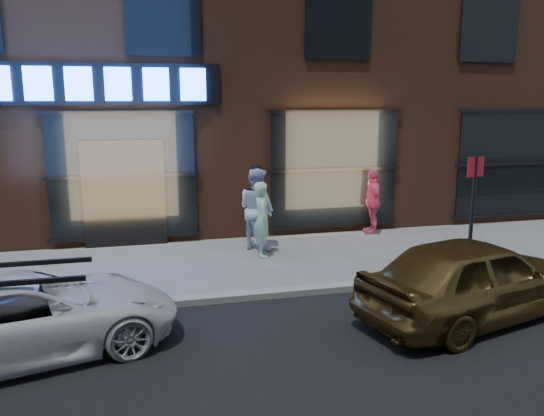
{
  "coord_description": "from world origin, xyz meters",
  "views": [
    {
      "loc": [
        0.48,
        -8.23,
        3.27
      ],
      "look_at": [
        2.85,
        1.6,
        1.2
      ],
      "focal_mm": 35.0,
      "sensor_mm": 36.0,
      "label": 1
    }
  ],
  "objects_px": {
    "gold_sedan": "(475,278)",
    "passerby": "(372,202)",
    "man_cap": "(257,209)",
    "sign_post": "(473,205)",
    "white_suv": "(27,316)",
    "man_bowtie": "(263,219)"
  },
  "relations": [
    {
      "from": "passerby",
      "to": "man_cap",
      "type": "bearing_deg",
      "value": -66.46
    },
    {
      "from": "white_suv",
      "to": "passerby",
      "type": "bearing_deg",
      "value": -70.11
    },
    {
      "from": "man_cap",
      "to": "gold_sedan",
      "type": "height_order",
      "value": "man_cap"
    },
    {
      "from": "man_cap",
      "to": "sign_post",
      "type": "height_order",
      "value": "sign_post"
    },
    {
      "from": "passerby",
      "to": "gold_sedan",
      "type": "relative_size",
      "value": 0.42
    },
    {
      "from": "passerby",
      "to": "white_suv",
      "type": "height_order",
      "value": "passerby"
    },
    {
      "from": "man_cap",
      "to": "passerby",
      "type": "xyz_separation_m",
      "value": [
        3.08,
        0.74,
        -0.12
      ]
    },
    {
      "from": "man_cap",
      "to": "passerby",
      "type": "height_order",
      "value": "man_cap"
    },
    {
      "from": "man_cap",
      "to": "gold_sedan",
      "type": "bearing_deg",
      "value": 175.57
    },
    {
      "from": "man_cap",
      "to": "man_bowtie",
      "type": "bearing_deg",
      "value": 148.33
    },
    {
      "from": "white_suv",
      "to": "gold_sedan",
      "type": "xyz_separation_m",
      "value": [
        6.31,
        -0.34,
        0.11
      ]
    },
    {
      "from": "gold_sedan",
      "to": "sign_post",
      "type": "bearing_deg",
      "value": -46.61
    },
    {
      "from": "man_cap",
      "to": "sign_post",
      "type": "distance_m",
      "value": 4.48
    },
    {
      "from": "passerby",
      "to": "man_bowtie",
      "type": "bearing_deg",
      "value": -56.78
    },
    {
      "from": "man_bowtie",
      "to": "passerby",
      "type": "bearing_deg",
      "value": -60.57
    },
    {
      "from": "man_bowtie",
      "to": "man_cap",
      "type": "xyz_separation_m",
      "value": [
        -0.0,
        0.58,
        0.11
      ]
    },
    {
      "from": "white_suv",
      "to": "sign_post",
      "type": "xyz_separation_m",
      "value": [
        7.4,
        1.42,
        0.84
      ]
    },
    {
      "from": "man_bowtie",
      "to": "gold_sedan",
      "type": "xyz_separation_m",
      "value": [
        2.38,
        -3.98,
        -0.16
      ]
    },
    {
      "from": "man_cap",
      "to": "gold_sedan",
      "type": "xyz_separation_m",
      "value": [
        2.38,
        -4.56,
        -0.27
      ]
    },
    {
      "from": "passerby",
      "to": "sign_post",
      "type": "xyz_separation_m",
      "value": [
        0.39,
        -3.53,
        0.58
      ]
    },
    {
      "from": "passerby",
      "to": "gold_sedan",
      "type": "bearing_deg",
      "value": 2.51
    },
    {
      "from": "gold_sedan",
      "to": "passerby",
      "type": "bearing_deg",
      "value": -22.45
    }
  ]
}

